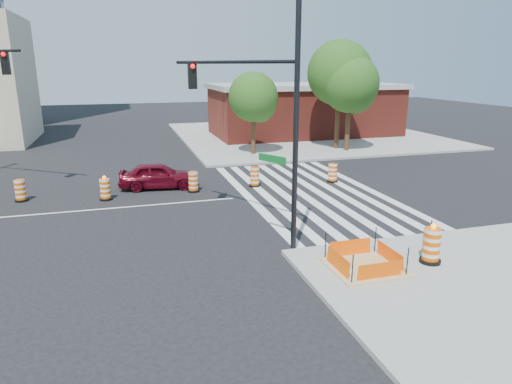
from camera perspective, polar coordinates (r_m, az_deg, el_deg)
The scene contains 18 objects.
ground at distance 21.51m, azimuth -21.39°, elevation -2.24°, with size 120.00×120.00×0.00m, color black.
sidewalk_ne at distance 42.09m, azimuth 5.94°, elevation 7.14°, with size 22.00×22.00×0.15m, color gray.
crosswalk_east at distance 23.16m, azimuth 6.60°, elevation -0.01°, with size 6.75×13.50×0.01m.
lane_centerline at distance 21.51m, azimuth -21.39°, elevation -2.23°, with size 14.00×0.12×0.01m, color silver.
excavation_pit at distance 14.67m, azimuth 13.34°, elevation -8.86°, with size 2.20×2.20×0.90m.
brick_storefront at distance 41.82m, azimuth 6.02°, elevation 10.18°, with size 16.50×8.50×4.60m.
red_coupe at distance 24.15m, azimuth -12.09°, elevation 2.05°, with size 1.61×4.00×1.36m, color #560715.
signal_pole_se at distance 15.71m, azimuth 0.21°, elevation 10.74°, with size 3.18×5.22×7.92m.
pit_drum at distance 15.44m, azimuth 21.08°, elevation -6.37°, with size 0.66×0.66×1.30m.
barricade at distance 16.00m, azimuth 20.60°, elevation -5.36°, with size 0.74×0.60×1.07m.
tree_north_c at distance 31.95m, azimuth -0.29°, elevation 11.45°, with size 3.41×3.41×5.79m.
tree_north_d at distance 34.64m, azimuth 10.43°, elevation 13.98°, with size 4.71×4.71×8.00m.
tree_north_e at distance 33.92m, azimuth 11.69°, elevation 12.72°, with size 4.10×4.10×6.98m.
median_drum_2 at distance 24.07m, azimuth -27.36°, elevation 0.09°, with size 0.60×0.60×1.02m.
median_drum_3 at distance 22.72m, azimuth -18.32°, elevation 0.25°, with size 0.60×0.60×1.18m.
median_drum_4 at distance 23.19m, azimuth -7.84°, elevation 1.19°, with size 0.60×0.60×1.02m.
median_drum_5 at distance 24.00m, azimuth -0.17°, elevation 1.82°, with size 0.60×0.60×1.02m.
median_drum_6 at distance 25.26m, azimuth 9.56°, elevation 2.30°, with size 0.60×0.60×1.02m.
Camera 1 is at (2.11, -20.50, 6.18)m, focal length 32.00 mm.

